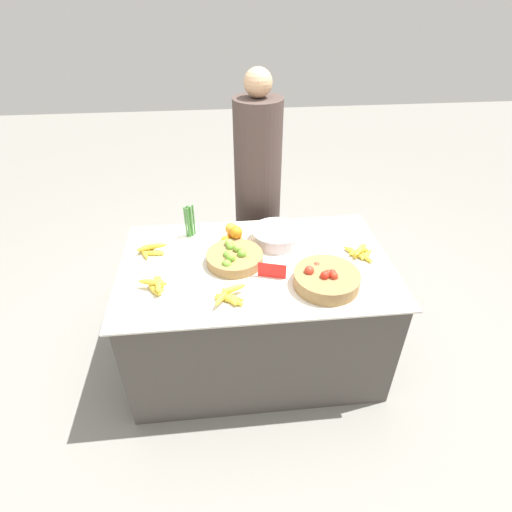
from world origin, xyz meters
The scene contains 13 objects.
ground_plane centered at (0.00, 0.00, 0.00)m, with size 12.00×12.00×0.00m, color gray.
market_table centered at (0.00, 0.00, 0.38)m, with size 1.54×0.96×0.75m.
lime_bowl centered at (-0.12, 0.02, 0.79)m, with size 0.32×0.32×0.11m.
tomato_basket centered at (0.35, -0.23, 0.79)m, with size 0.35×0.35×0.11m.
orange_pile centered at (-0.12, 0.22, 0.81)m, with size 0.14×0.14×0.13m.
metal_bowl centered at (0.15, 0.22, 0.79)m, with size 0.31×0.31×0.08m.
price_sign centered at (0.07, -0.14, 0.80)m, with size 0.15×0.05×0.09m.
veg_bundle centered at (-0.38, 0.33, 0.85)m, with size 0.06×0.05×0.21m.
banana_bunch_middle_right centered at (-0.54, -0.18, 0.78)m, with size 0.16×0.17×0.06m.
banana_bunch_back_center centered at (-0.17, -0.30, 0.77)m, with size 0.17×0.16×0.06m.
banana_bunch_front_left centered at (-0.61, 0.17, 0.78)m, with size 0.18×0.14×0.06m.
banana_bunch_middle_left centered at (0.61, 0.01, 0.77)m, with size 0.18×0.18×0.06m.
vendor_person centered at (0.09, 0.79, 0.76)m, with size 0.33×0.33×1.64m.
Camera 1 is at (-0.19, -1.82, 2.10)m, focal length 28.00 mm.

